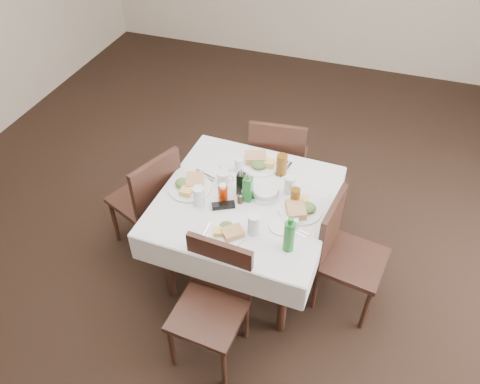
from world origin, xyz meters
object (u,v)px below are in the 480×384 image
at_px(oil_cruet_dark, 241,183).
at_px(oil_cruet_green, 248,188).
at_px(chair_north, 278,158).
at_px(chair_west, 150,196).
at_px(bread_basket, 265,193).
at_px(water_e, 290,185).
at_px(chair_east, 342,249).
at_px(green_bottle, 289,236).
at_px(chair_south, 214,296).
at_px(dining_table, 245,208).
at_px(water_n, 239,165).
at_px(water_w, 199,196).
at_px(water_s, 254,224).
at_px(ketchup_bottle, 223,193).

distance_m(oil_cruet_dark, oil_cruet_green, 0.08).
bearing_deg(chair_north, chair_west, -136.53).
xyz_separation_m(bread_basket, oil_cruet_green, (-0.10, -0.08, 0.08)).
xyz_separation_m(chair_west, water_e, (1.05, 0.14, 0.30)).
bearing_deg(water_e, chair_east, -21.03).
distance_m(chair_west, green_bottle, 1.27).
relative_size(chair_south, bread_basket, 4.74).
bearing_deg(green_bottle, chair_west, 162.87).
distance_m(dining_table, water_n, 0.33).
bearing_deg(water_w, chair_south, -59.94).
bearing_deg(chair_west, oil_cruet_green, -1.19).
xyz_separation_m(water_s, green_bottle, (0.24, -0.06, 0.04)).
bearing_deg(chair_west, dining_table, -0.78).
xyz_separation_m(chair_west, water_w, (0.49, -0.17, 0.30)).
bearing_deg(chair_north, green_bottle, -72.06).
bearing_deg(ketchup_bottle, chair_east, 2.96).
relative_size(oil_cruet_green, ketchup_bottle, 1.74).
xyz_separation_m(chair_west, water_s, (0.92, -0.30, 0.30)).
bearing_deg(bread_basket, oil_cruet_green, -143.95).
bearing_deg(dining_table, chair_east, -1.63).
height_order(chair_north, green_bottle, green_bottle).
height_order(dining_table, oil_cruet_green, oil_cruet_green).
relative_size(chair_south, water_e, 6.14).
distance_m(water_w, bread_basket, 0.47).
bearing_deg(bread_basket, chair_south, -98.27).
relative_size(chair_south, oil_cruet_green, 3.69).
distance_m(chair_east, chair_west, 1.49).
distance_m(oil_cruet_dark, green_bottle, 0.59).
bearing_deg(green_bottle, ketchup_bottle, 152.06).
bearing_deg(dining_table, bread_basket, 30.08).
relative_size(chair_north, water_w, 6.51).
bearing_deg(oil_cruet_green, water_n, 120.02).
relative_size(chair_north, ketchup_bottle, 6.76).
distance_m(chair_south, ketchup_bottle, 0.70).
xyz_separation_m(dining_table, water_e, (0.27, 0.15, 0.16)).
height_order(oil_cruet_green, green_bottle, green_bottle).
bearing_deg(chair_west, water_s, -17.85).
bearing_deg(chair_east, oil_cruet_green, 178.81).
height_order(water_n, oil_cruet_dark, oil_cruet_dark).
bearing_deg(water_n, chair_south, -80.71).
bearing_deg(bread_basket, water_e, 27.71).
height_order(chair_north, water_e, chair_north).
bearing_deg(chair_east, chair_north, 130.80).
bearing_deg(chair_south, dining_table, 91.15).
height_order(chair_south, oil_cruet_dark, oil_cruet_dark).
relative_size(dining_table, chair_west, 1.30).
xyz_separation_m(chair_east, bread_basket, (-0.59, 0.09, 0.27)).
relative_size(bread_basket, oil_cruet_dark, 0.84).
bearing_deg(oil_cruet_green, water_w, -153.00).
bearing_deg(chair_west, chair_north, 43.47).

